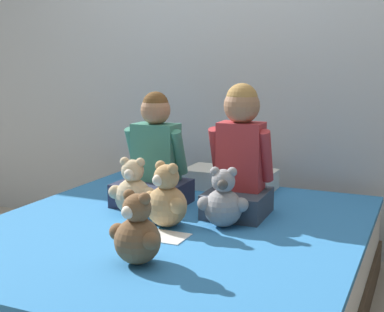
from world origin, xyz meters
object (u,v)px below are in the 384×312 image
Objects in this scene: child_on_left at (154,161)px; pillow_at_headboard at (230,179)px; sign_card at (163,236)px; teddy_bear_between_children at (166,200)px; teddy_bear_held_by_left_child at (133,191)px; bed at (172,269)px; child_on_right at (240,157)px; teddy_bear_at_foot_of_bed at (137,233)px; teddy_bear_held_by_right_child at (223,202)px.

pillow_at_headboard is (0.25, 0.46, -0.17)m from child_on_left.
child_on_left reaches higher than sign_card.
teddy_bear_held_by_left_child is at bearing 177.20° from teddy_bear_between_children.
child_on_right is (0.21, 0.30, 0.49)m from bed.
teddy_bear_at_foot_of_bed is (0.08, -0.46, 0.32)m from bed.
teddy_bear_at_foot_of_bed is at bearing -66.34° from child_on_left.
bed is 3.21× the size of child_on_left.
child_on_left is 2.11× the size of teddy_bear_at_foot_of_bed.
bed is 0.26m from sign_card.
teddy_bear_at_foot_of_bed reaches higher than pillow_at_headboard.
child_on_left is 2.07× the size of teddy_bear_held_by_left_child.
teddy_bear_at_foot_of_bed is at bearing -68.70° from teddy_bear_held_by_left_child.
teddy_bear_held_by_left_child is 0.54× the size of pillow_at_headboard.
teddy_bear_between_children is (-0.23, -0.33, -0.16)m from child_on_right.
teddy_bear_at_foot_of_bed is (0.10, -0.43, -0.01)m from teddy_bear_between_children.
teddy_bear_between_children reaches higher than teddy_bear_held_by_left_child.
child_on_left reaches higher than teddy_bear_between_children.
pillow_at_headboard is at bearing 59.96° from teddy_bear_held_by_left_child.
teddy_bear_held_by_left_child reaches higher than bed.
teddy_bear_held_by_right_child is at bearing 20.33° from bed.
child_on_right reaches higher than bed.
child_on_left reaches higher than teddy_bear_held_by_left_child.
teddy_bear_at_foot_of_bed reaches higher than sign_card.
teddy_bear_held_by_left_child reaches higher than sign_card.
pillow_at_headboard is (0.02, 0.79, -0.07)m from teddy_bear_between_children.
pillow_at_headboard reaches higher than bed.
bed is at bearing 102.10° from sign_card.
teddy_bear_between_children is 0.45m from teddy_bear_at_foot_of_bed.
pillow_at_headboard is at bearing 108.34° from teddy_bear_at_foot_of_bed.
teddy_bear_held_by_left_child is at bearing 136.04° from teddy_bear_at_foot_of_bed.
teddy_bear_held_by_right_child is at bearing 44.36° from teddy_bear_between_children.
teddy_bear_held_by_right_child is at bearing -10.26° from teddy_bear_held_by_left_child.
teddy_bear_at_foot_of_bed is (0.33, -0.76, -0.11)m from child_on_left.
teddy_bear_held_by_left_child is (0.00, -0.22, -0.11)m from child_on_left.
teddy_bear_at_foot_of_bed reaches higher than bed.
pillow_at_headboard is (-0.21, 0.46, -0.22)m from child_on_right.
teddy_bear_between_children is 0.57× the size of pillow_at_headboard.
teddy_bear_held_by_left_child is at bearing 163.32° from teddy_bear_held_by_right_child.
teddy_bear_between_children is (-0.02, -0.02, 0.33)m from bed.
teddy_bear_at_foot_of_bed is 0.33m from sign_card.
teddy_bear_held_by_left_child is 0.25m from teddy_bear_between_children.
pillow_at_headboard is at bearing 90.00° from bed.
teddy_bear_at_foot_of_bed is at bearing -86.02° from pillow_at_headboard.
teddy_bear_between_children is 0.19m from sign_card.
sign_card is at bearing -144.91° from teddy_bear_held_by_right_child.
teddy_bear_held_by_left_child reaches higher than teddy_bear_held_by_right_child.
pillow_at_headboard is 2.44× the size of sign_card.
sign_card is (0.28, -0.23, -0.12)m from teddy_bear_held_by_left_child.
teddy_bear_at_foot_of_bed is at bearing -56.15° from teddy_bear_between_children.
child_on_right is 0.79m from teddy_bear_at_foot_of_bed.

